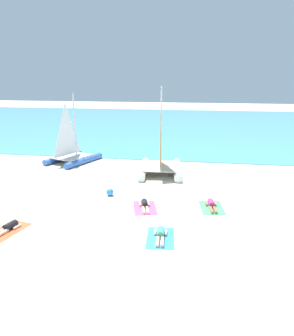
# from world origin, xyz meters

# --- Properties ---
(ground_plane) EXTENTS (120.00, 120.00, 0.00)m
(ground_plane) POSITION_xyz_m (0.00, 10.00, 0.00)
(ground_plane) COLOR beige
(ocean_water) EXTENTS (120.00, 40.00, 0.05)m
(ocean_water) POSITION_xyz_m (0.00, 31.75, 0.03)
(ocean_water) COLOR #4C9EB7
(ocean_water) RESTS_ON ground
(sailboat_white) EXTENTS (3.20, 4.61, 5.67)m
(sailboat_white) POSITION_xyz_m (0.39, 8.37, 0.85)
(sailboat_white) COLOR white
(sailboat_white) RESTS_ON ground
(sailboat_blue) EXTENTS (3.67, 4.53, 5.11)m
(sailboat_blue) POSITION_xyz_m (-6.57, 10.25, 0.76)
(sailboat_blue) COLOR blue
(sailboat_blue) RESTS_ON ground
(towel_leftmost) EXTENTS (1.44, 2.08, 0.01)m
(towel_leftmost) POSITION_xyz_m (-4.89, -1.22, 0.01)
(towel_leftmost) COLOR #EA5933
(towel_leftmost) RESTS_ON ground
(sunbather_leftmost) EXTENTS (0.69, 1.56, 0.30)m
(sunbather_leftmost) POSITION_xyz_m (-4.87, -1.16, 0.13)
(sunbather_leftmost) COLOR black
(sunbather_leftmost) RESTS_ON towel_leftmost
(towel_center_left) EXTENTS (1.54, 2.11, 0.01)m
(towel_center_left) POSITION_xyz_m (0.41, 2.24, 0.01)
(towel_center_left) COLOR #D84C99
(towel_center_left) RESTS_ON ground
(sunbather_center_left) EXTENTS (0.77, 1.55, 0.30)m
(sunbather_center_left) POSITION_xyz_m (0.39, 2.30, 0.13)
(sunbather_center_left) COLOR black
(sunbather_center_left) RESTS_ON towel_center_left
(towel_center_right) EXTENTS (1.27, 2.00, 0.01)m
(towel_center_right) POSITION_xyz_m (1.57, -0.79, 0.01)
(towel_center_right) COLOR #338CD8
(towel_center_right) RESTS_ON ground
(sunbather_center_right) EXTENTS (0.58, 1.57, 0.30)m
(sunbather_center_right) POSITION_xyz_m (1.56, -0.72, 0.13)
(sunbather_center_right) COLOR #3FB28C
(sunbather_center_right) RESTS_ON towel_center_right
(towel_rightmost) EXTENTS (1.36, 2.04, 0.01)m
(towel_rightmost) POSITION_xyz_m (3.67, 2.81, 0.01)
(towel_rightmost) COLOR #4CB266
(towel_rightmost) RESTS_ON ground
(sunbather_rightmost) EXTENTS (0.63, 1.57, 0.30)m
(sunbather_rightmost) POSITION_xyz_m (3.66, 2.88, 0.13)
(sunbather_rightmost) COLOR #D83372
(sunbather_rightmost) RESTS_ON towel_rightmost
(beach_ball) EXTENTS (0.40, 0.40, 0.40)m
(beach_ball) POSITION_xyz_m (-1.78, 3.66, 0.20)
(beach_ball) COLOR #337FE5
(beach_ball) RESTS_ON ground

